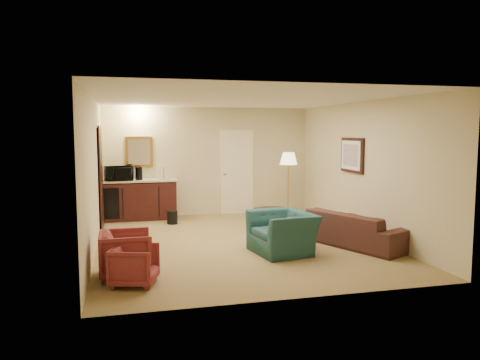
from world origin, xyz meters
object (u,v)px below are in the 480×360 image
object	(u,v)px
sofa	(353,223)
waste_bin	(172,217)
rose_chair_near	(134,263)
microwave	(119,172)
teal_armchair	(283,226)
rose_chair_far	(126,252)
wetbar_cabinet	(141,200)
floor_lamp	(288,185)
coffee_table	(271,218)
coffee_maker	(139,174)

from	to	relation	value
sofa	waste_bin	xyz separation A→B (m)	(-2.95, 2.70, -0.26)
rose_chair_near	microwave	size ratio (longest dim) A/B	1.00
teal_armchair	rose_chair_far	distance (m)	2.65
wetbar_cabinet	rose_chair_far	bearing A→B (deg)	-94.73
rose_chair_near	floor_lamp	xyz separation A→B (m)	(3.62, 4.08, 0.48)
sofa	rose_chair_far	xyz separation A→B (m)	(-3.96, -0.90, -0.05)
coffee_table	floor_lamp	xyz separation A→B (m)	(0.77, 1.08, 0.56)
rose_chair_far	coffee_table	world-z (taller)	rose_chair_far
rose_chair_far	waste_bin	distance (m)	3.74
floor_lamp	coffee_maker	size ratio (longest dim) A/B	5.24
wetbar_cabinet	coffee_table	xyz separation A→B (m)	(2.60, -1.72, -0.24)
sofa	rose_chair_far	size ratio (longest dim) A/B	2.90
rose_chair_far	coffee_maker	distance (m)	4.36
floor_lamp	waste_bin	xyz separation A→B (m)	(-2.72, -0.08, -0.63)
wetbar_cabinet	floor_lamp	size ratio (longest dim) A/B	1.06
waste_bin	rose_chair_near	bearing A→B (deg)	-102.68
wetbar_cabinet	teal_armchair	world-z (taller)	wetbar_cabinet
wetbar_cabinet	sofa	bearing A→B (deg)	-43.52
sofa	teal_armchair	distance (m)	1.41
floor_lamp	wetbar_cabinet	bearing A→B (deg)	169.29
wetbar_cabinet	waste_bin	world-z (taller)	wetbar_cabinet
coffee_table	teal_armchair	bearing A→B (deg)	-101.73
sofa	coffee_table	size ratio (longest dim) A/B	2.75
rose_chair_near	waste_bin	size ratio (longest dim) A/B	2.01
rose_chair_near	microwave	world-z (taller)	microwave
wetbar_cabinet	microwave	distance (m)	0.82
microwave	wetbar_cabinet	bearing A→B (deg)	-4.99
microwave	sofa	bearing A→B (deg)	-52.55
rose_chair_far	microwave	world-z (taller)	microwave
sofa	rose_chair_near	xyz separation A→B (m)	(-3.85, -1.30, -0.11)
coffee_table	coffee_maker	bearing A→B (deg)	147.28
coffee_maker	rose_chair_far	bearing A→B (deg)	-110.93
coffee_table	microwave	bearing A→B (deg)	151.74
sofa	coffee_maker	bearing A→B (deg)	23.08
wetbar_cabinet	rose_chair_near	bearing A→B (deg)	-93.03
sofa	coffee_maker	size ratio (longest dim) A/B	7.04
coffee_maker	waste_bin	bearing A→B (deg)	-61.89
wetbar_cabinet	sofa	size ratio (longest dim) A/B	0.79
teal_armchair	coffee_table	world-z (taller)	teal_armchair
rose_chair_far	floor_lamp	xyz separation A→B (m)	(3.73, 3.68, 0.42)
sofa	teal_armchair	world-z (taller)	teal_armchair
floor_lamp	microwave	size ratio (longest dim) A/B	2.65
sofa	coffee_table	bearing A→B (deg)	6.67
coffee_maker	wetbar_cabinet	bearing A→B (deg)	35.70
rose_chair_near	rose_chair_far	distance (m)	0.42
floor_lamp	sofa	bearing A→B (deg)	-85.27
wetbar_cabinet	microwave	bearing A→B (deg)	-171.86
rose_chair_near	coffee_table	bearing A→B (deg)	-26.93
sofa	microwave	size ratio (longest dim) A/B	3.56
teal_armchair	coffee_maker	size ratio (longest dim) A/B	3.56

